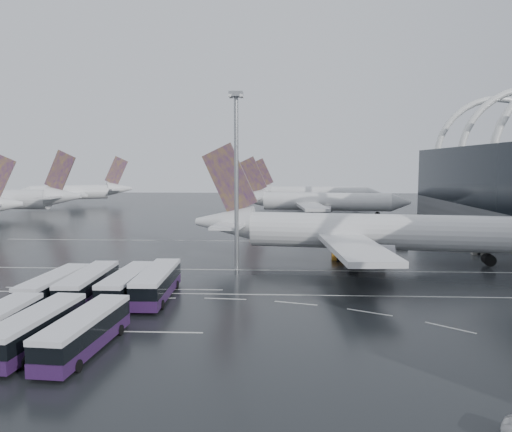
{
  "coord_description": "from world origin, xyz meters",
  "views": [
    {
      "loc": [
        -2.79,
        -61.09,
        15.82
      ],
      "look_at": [
        -6.9,
        22.69,
        7.0
      ],
      "focal_mm": 35.0,
      "sensor_mm": 36.0,
      "label": 1
    }
  ],
  "objects_px": {
    "airliner_main": "(360,232)",
    "jet_remote_far": "(77,192)",
    "jet_remote_mid": "(10,199)",
    "bus_row_far_b": "(36,329)",
    "gse_cart_belly_c": "(338,256)",
    "bus_row_near_d": "(157,283)",
    "floodlight_mast": "(236,159)",
    "gse_cart_belly_b": "(402,245)",
    "bus_row_near_c": "(128,285)",
    "airliner_gate_c": "(311,194)",
    "gse_cart_belly_a": "(387,255)",
    "airliner_gate_b": "(317,202)",
    "bus_row_near_b": "(89,285)",
    "bus_row_near_a": "(55,287)",
    "gse_cart_belly_d": "(478,252)",
    "bus_row_far_c": "(85,331)",
    "gse_cart_belly_e": "(367,242)"
  },
  "relations": [
    {
      "from": "airliner_main",
      "to": "jet_remote_far",
      "type": "distance_m",
      "value": 141.69
    },
    {
      "from": "jet_remote_mid",
      "to": "bus_row_far_b",
      "type": "bearing_deg",
      "value": 121.65
    },
    {
      "from": "airliner_main",
      "to": "gse_cart_belly_c",
      "type": "relative_size",
      "value": 28.3
    },
    {
      "from": "bus_row_near_d",
      "to": "floodlight_mast",
      "type": "relative_size",
      "value": 0.54
    },
    {
      "from": "gse_cart_belly_b",
      "to": "gse_cart_belly_c",
      "type": "height_order",
      "value": "gse_cart_belly_c"
    },
    {
      "from": "jet_remote_mid",
      "to": "bus_row_near_c",
      "type": "relative_size",
      "value": 3.41
    },
    {
      "from": "airliner_gate_c",
      "to": "gse_cart_belly_c",
      "type": "bearing_deg",
      "value": -87.93
    },
    {
      "from": "gse_cart_belly_a",
      "to": "gse_cart_belly_b",
      "type": "distance_m",
      "value": 12.0
    },
    {
      "from": "bus_row_far_b",
      "to": "gse_cart_belly_b",
      "type": "relative_size",
      "value": 6.89
    },
    {
      "from": "airliner_gate_b",
      "to": "jet_remote_far",
      "type": "xyz_separation_m",
      "value": [
        -89.27,
        40.5,
        0.36
      ]
    },
    {
      "from": "bus_row_near_d",
      "to": "gse_cart_belly_b",
      "type": "xyz_separation_m",
      "value": [
        37.46,
        37.49,
        -1.37
      ]
    },
    {
      "from": "airliner_gate_b",
      "to": "bus_row_near_c",
      "type": "distance_m",
      "value": 96.36
    },
    {
      "from": "bus_row_near_c",
      "to": "bus_row_near_b",
      "type": "bearing_deg",
      "value": 95.59
    },
    {
      "from": "airliner_gate_c",
      "to": "bus_row_near_a",
      "type": "relative_size",
      "value": 3.84
    },
    {
      "from": "bus_row_near_c",
      "to": "gse_cart_belly_a",
      "type": "distance_m",
      "value": 44.94
    },
    {
      "from": "gse_cart_belly_d",
      "to": "gse_cart_belly_c",
      "type": "bearing_deg",
      "value": -166.68
    },
    {
      "from": "jet_remote_far",
      "to": "gse_cart_belly_b",
      "type": "relative_size",
      "value": 21.52
    },
    {
      "from": "airliner_gate_c",
      "to": "bus_row_near_c",
      "type": "height_order",
      "value": "airliner_gate_c"
    },
    {
      "from": "bus_row_far_b",
      "to": "gse_cart_belly_a",
      "type": "bearing_deg",
      "value": -38.34
    },
    {
      "from": "jet_remote_far",
      "to": "bus_row_far_c",
      "type": "distance_m",
      "value": 160.89
    },
    {
      "from": "bus_row_far_b",
      "to": "bus_row_near_c",
      "type": "bearing_deg",
      "value": -7.8
    },
    {
      "from": "bus_row_near_d",
      "to": "bus_row_far_b",
      "type": "height_order",
      "value": "bus_row_near_d"
    },
    {
      "from": "jet_remote_far",
      "to": "gse_cart_belly_a",
      "type": "relative_size",
      "value": 18.2
    },
    {
      "from": "airliner_main",
      "to": "gse_cart_belly_b",
      "type": "relative_size",
      "value": 30.02
    },
    {
      "from": "airliner_gate_c",
      "to": "jet_remote_far",
      "type": "height_order",
      "value": "jet_remote_far"
    },
    {
      "from": "airliner_main",
      "to": "bus_row_near_b",
      "type": "xyz_separation_m",
      "value": [
        -35.08,
        -24.38,
        -3.0
      ]
    },
    {
      "from": "airliner_gate_b",
      "to": "gse_cart_belly_d",
      "type": "bearing_deg",
      "value": -61.37
    },
    {
      "from": "bus_row_far_c",
      "to": "gse_cart_belly_c",
      "type": "distance_m",
      "value": 49.23
    },
    {
      "from": "airliner_gate_c",
      "to": "gse_cart_belly_b",
      "type": "relative_size",
      "value": 26.49
    },
    {
      "from": "jet_remote_mid",
      "to": "floodlight_mast",
      "type": "distance_m",
      "value": 103.86
    },
    {
      "from": "bus_row_near_d",
      "to": "gse_cart_belly_b",
      "type": "distance_m",
      "value": 53.02
    },
    {
      "from": "jet_remote_mid",
      "to": "gse_cart_belly_b",
      "type": "xyz_separation_m",
      "value": [
        103.89,
        -50.91,
        -4.63
      ]
    },
    {
      "from": "jet_remote_far",
      "to": "bus_row_near_d",
      "type": "xyz_separation_m",
      "value": [
        63.9,
        -131.73,
        -2.98
      ]
    },
    {
      "from": "floodlight_mast",
      "to": "gse_cart_belly_d",
      "type": "height_order",
      "value": "floodlight_mast"
    },
    {
      "from": "jet_remote_far",
      "to": "gse_cart_belly_c",
      "type": "xyz_separation_m",
      "value": [
        87.9,
        -106.66,
        -4.33
      ]
    },
    {
      "from": "airliner_gate_b",
      "to": "jet_remote_mid",
      "type": "xyz_separation_m",
      "value": [
        -91.79,
        -2.83,
        0.63
      ]
    },
    {
      "from": "airliner_main",
      "to": "gse_cart_belly_d",
      "type": "relative_size",
      "value": 28.87
    },
    {
      "from": "bus_row_near_b",
      "to": "bus_row_near_c",
      "type": "height_order",
      "value": "bus_row_near_b"
    },
    {
      "from": "bus_row_near_b",
      "to": "gse_cart_belly_c",
      "type": "bearing_deg",
      "value": -51.87
    },
    {
      "from": "bus_row_near_d",
      "to": "bus_row_far_b",
      "type": "distance_m",
      "value": 17.47
    },
    {
      "from": "bus_row_near_c",
      "to": "gse_cart_belly_a",
      "type": "relative_size",
      "value": 5.97
    },
    {
      "from": "airliner_gate_b",
      "to": "bus_row_far_c",
      "type": "height_order",
      "value": "airliner_gate_b"
    },
    {
      "from": "jet_remote_far",
      "to": "gse_cart_belly_d",
      "type": "bearing_deg",
      "value": 110.98
    },
    {
      "from": "jet_remote_mid",
      "to": "bus_row_near_a",
      "type": "height_order",
      "value": "jet_remote_mid"
    },
    {
      "from": "bus_row_far_c",
      "to": "gse_cart_belly_d",
      "type": "xyz_separation_m",
      "value": [
        50.94,
        47.71,
        -1.22
      ]
    },
    {
      "from": "jet_remote_mid",
      "to": "gse_cart_belly_c",
      "type": "bearing_deg",
      "value": 146.82
    },
    {
      "from": "bus_row_near_c",
      "to": "gse_cart_belly_a",
      "type": "height_order",
      "value": "bus_row_near_c"
    },
    {
      "from": "bus_row_near_d",
      "to": "gse_cart_belly_a",
      "type": "height_order",
      "value": "bus_row_near_d"
    },
    {
      "from": "airliner_main",
      "to": "gse_cart_belly_e",
      "type": "distance_m",
      "value": 17.5
    },
    {
      "from": "airliner_gate_b",
      "to": "gse_cart_belly_b",
      "type": "height_order",
      "value": "airliner_gate_b"
    }
  ]
}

